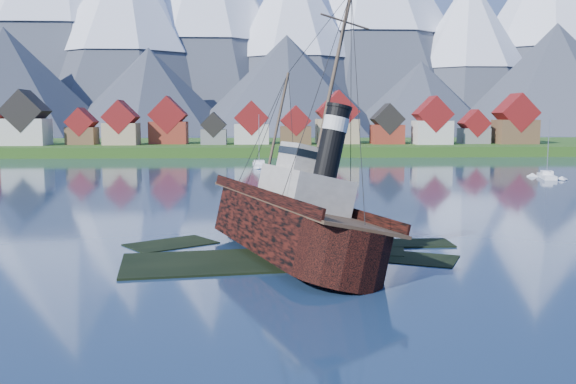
{
  "coord_description": "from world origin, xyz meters",
  "views": [
    {
      "loc": [
        -0.84,
        -55.12,
        12.38
      ],
      "look_at": [
        2.28,
        6.0,
        5.0
      ],
      "focal_mm": 40.0,
      "sensor_mm": 36.0,
      "label": 1
    }
  ],
  "objects": [
    {
      "name": "town",
      "position": [
        -33.12,
        152.18,
        8.99
      ],
      "size": [
        250.96,
        16.69,
        17.3
      ],
      "color": "maroon",
      "rests_on": "ground"
    },
    {
      "name": "ground",
      "position": [
        0.0,
        0.0,
        0.0
      ],
      "size": [
        1400.0,
        1400.0,
        0.0
      ],
      "primitive_type": "plane",
      "color": "#1B2F4C",
      "rests_on": "ground"
    },
    {
      "name": "seawall",
      "position": [
        0.0,
        132.0,
        0.0
      ],
      "size": [
        600.0,
        2.5,
        2.0
      ],
      "primitive_type": "cube",
      "color": "#3F3D38",
      "rests_on": "ground"
    },
    {
      "name": "mountains",
      "position": [
        -0.79,
        481.26,
        89.34
      ],
      "size": [
        965.0,
        340.0,
        205.0
      ],
      "color": "#2D333D",
      "rests_on": "ground"
    },
    {
      "name": "shoal",
      "position": [
        1.78,
        2.15,
        -0.35
      ],
      "size": [
        31.71,
        21.24,
        1.14
      ],
      "color": "black",
      "rests_on": "ground"
    },
    {
      "name": "tugboat_wreck",
      "position": [
        1.63,
        2.09,
        3.07
      ],
      "size": [
        7.17,
        30.91,
        24.49
      ],
      "rotation": [
        0.0,
        0.22,
        0.33
      ],
      "color": "black",
      "rests_on": "ground"
    },
    {
      "name": "sailboat_d",
      "position": [
        56.3,
        67.31,
        0.29
      ],
      "size": [
        4.55,
        9.4,
        12.45
      ],
      "rotation": [
        0.0,
        0.0,
        -0.26
      ],
      "color": "white",
      "rests_on": "ground"
    },
    {
      "name": "shore_bank",
      "position": [
        0.0,
        170.0,
        0.0
      ],
      "size": [
        600.0,
        80.0,
        3.2
      ],
      "primitive_type": "cube",
      "color": "#244714",
      "rests_on": "ground"
    },
    {
      "name": "sailboat_e",
      "position": [
        0.05,
        97.94,
        0.28
      ],
      "size": [
        3.1,
        11.3,
        13.03
      ],
      "rotation": [
        0.0,
        0.0,
        0.03
      ],
      "color": "white",
      "rests_on": "ground"
    }
  ]
}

